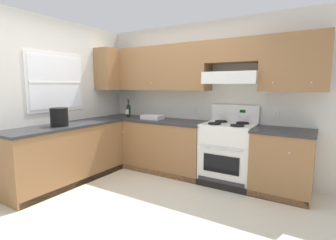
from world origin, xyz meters
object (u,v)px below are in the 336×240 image
(wine_bottle, at_px, (129,110))
(bucket, at_px, (59,117))
(bowl, at_px, (152,118))
(stove, at_px, (228,153))

(wine_bottle, xyz_separation_m, bucket, (-0.13, -1.40, 0.01))
(wine_bottle, relative_size, bucket, 1.26)
(bowl, relative_size, bucket, 1.39)
(wine_bottle, distance_m, bucket, 1.40)
(stove, relative_size, wine_bottle, 3.52)
(stove, distance_m, bowl, 1.45)
(wine_bottle, distance_m, bowl, 0.60)
(bowl, xyz_separation_m, bucket, (-0.71, -1.35, 0.12))
(bowl, distance_m, bucket, 1.53)
(stove, distance_m, wine_bottle, 2.04)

